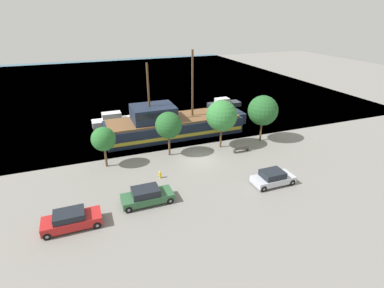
{
  "coord_description": "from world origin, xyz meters",
  "views": [
    {
      "loc": [
        -11.94,
        -28.6,
        15.83
      ],
      "look_at": [
        -0.22,
        2.0,
        1.2
      ],
      "focal_mm": 28.0,
      "sensor_mm": 36.0,
      "label": 1
    }
  ],
  "objects_px": {
    "moored_boat_outer": "(115,120)",
    "fire_hydrant": "(160,174)",
    "parked_car_curb_front": "(71,220)",
    "parked_car_curb_rear": "(147,196)",
    "parked_car_curb_mid": "(273,178)",
    "pirate_ship": "(171,124)",
    "bench_promenade_east": "(242,149)",
    "moored_boat_dockside": "(224,103)"
  },
  "relations": [
    {
      "from": "moored_boat_outer",
      "to": "fire_hydrant",
      "type": "height_order",
      "value": "moored_boat_outer"
    },
    {
      "from": "moored_boat_outer",
      "to": "parked_car_curb_front",
      "type": "relative_size",
      "value": 1.53
    },
    {
      "from": "parked_car_curb_rear",
      "to": "parked_car_curb_mid",
      "type": "bearing_deg",
      "value": -6.07
    },
    {
      "from": "parked_car_curb_mid",
      "to": "fire_hydrant",
      "type": "relative_size",
      "value": 5.47
    },
    {
      "from": "pirate_ship",
      "to": "parked_car_curb_mid",
      "type": "height_order",
      "value": "pirate_ship"
    },
    {
      "from": "parked_car_curb_front",
      "to": "parked_car_curb_mid",
      "type": "xyz_separation_m",
      "value": [
        18.73,
        -0.19,
        -0.02
      ]
    },
    {
      "from": "pirate_ship",
      "to": "parked_car_curb_front",
      "type": "bearing_deg",
      "value": -129.93
    },
    {
      "from": "parked_car_curb_rear",
      "to": "bench_promenade_east",
      "type": "bearing_deg",
      "value": 25.41
    },
    {
      "from": "parked_car_curb_front",
      "to": "parked_car_curb_mid",
      "type": "distance_m",
      "value": 18.73
    },
    {
      "from": "pirate_ship",
      "to": "parked_car_curb_rear",
      "type": "relative_size",
      "value": 4.34
    },
    {
      "from": "parked_car_curb_front",
      "to": "moored_boat_dockside",
      "type": "bearing_deg",
      "value": 44.15
    },
    {
      "from": "parked_car_curb_rear",
      "to": "fire_hydrant",
      "type": "distance_m",
      "value": 4.47
    },
    {
      "from": "parked_car_curb_front",
      "to": "fire_hydrant",
      "type": "relative_size",
      "value": 5.9
    },
    {
      "from": "pirate_ship",
      "to": "fire_hydrant",
      "type": "xyz_separation_m",
      "value": [
        -4.66,
        -10.85,
        -1.18
      ]
    },
    {
      "from": "moored_boat_outer",
      "to": "bench_promenade_east",
      "type": "distance_m",
      "value": 20.15
    },
    {
      "from": "fire_hydrant",
      "to": "pirate_ship",
      "type": "bearing_deg",
      "value": 66.78
    },
    {
      "from": "pirate_ship",
      "to": "fire_hydrant",
      "type": "distance_m",
      "value": 11.87
    },
    {
      "from": "moored_boat_dockside",
      "to": "parked_car_curb_front",
      "type": "bearing_deg",
      "value": -135.85
    },
    {
      "from": "moored_boat_dockside",
      "to": "parked_car_curb_front",
      "type": "height_order",
      "value": "moored_boat_dockside"
    },
    {
      "from": "parked_car_curb_mid",
      "to": "parked_car_curb_rear",
      "type": "bearing_deg",
      "value": 173.93
    },
    {
      "from": "pirate_ship",
      "to": "parked_car_curb_mid",
      "type": "xyz_separation_m",
      "value": [
        5.48,
        -16.01,
        -0.88
      ]
    },
    {
      "from": "moored_boat_dockside",
      "to": "parked_car_curb_front",
      "type": "relative_size",
      "value": 1.31
    },
    {
      "from": "moored_boat_outer",
      "to": "moored_boat_dockside",
      "type": "bearing_deg",
      "value": 7.37
    },
    {
      "from": "moored_boat_dockside",
      "to": "moored_boat_outer",
      "type": "bearing_deg",
      "value": -172.63
    },
    {
      "from": "moored_boat_dockside",
      "to": "bench_promenade_east",
      "type": "distance_m",
      "value": 18.95
    },
    {
      "from": "moored_boat_dockside",
      "to": "moored_boat_outer",
      "type": "relative_size",
      "value": 0.86
    },
    {
      "from": "bench_promenade_east",
      "to": "moored_boat_outer",
      "type": "bearing_deg",
      "value": 130.6
    },
    {
      "from": "pirate_ship",
      "to": "fire_hydrant",
      "type": "relative_size",
      "value": 25.96
    },
    {
      "from": "moored_boat_outer",
      "to": "parked_car_curb_rear",
      "type": "height_order",
      "value": "moored_boat_outer"
    },
    {
      "from": "pirate_ship",
      "to": "bench_promenade_east",
      "type": "distance_m",
      "value": 10.58
    },
    {
      "from": "parked_car_curb_mid",
      "to": "bench_promenade_east",
      "type": "bearing_deg",
      "value": 83.87
    },
    {
      "from": "parked_car_curb_front",
      "to": "fire_hydrant",
      "type": "height_order",
      "value": "parked_car_curb_front"
    },
    {
      "from": "moored_boat_outer",
      "to": "parked_car_curb_mid",
      "type": "xyz_separation_m",
      "value": [
        12.29,
        -22.88,
        -0.01
      ]
    },
    {
      "from": "parked_car_curb_front",
      "to": "pirate_ship",
      "type": "bearing_deg",
      "value": 50.07
    },
    {
      "from": "moored_boat_dockside",
      "to": "fire_hydrant",
      "type": "xyz_separation_m",
      "value": [
        -17.39,
        -20.25,
        -0.18
      ]
    },
    {
      "from": "parked_car_curb_mid",
      "to": "moored_boat_outer",
      "type": "bearing_deg",
      "value": 118.25
    },
    {
      "from": "parked_car_curb_front",
      "to": "bench_promenade_east",
      "type": "distance_m",
      "value": 20.9
    },
    {
      "from": "parked_car_curb_rear",
      "to": "moored_boat_dockside",
      "type": "bearing_deg",
      "value": 50.81
    },
    {
      "from": "moored_boat_outer",
      "to": "bench_promenade_east",
      "type": "height_order",
      "value": "moored_boat_outer"
    },
    {
      "from": "moored_boat_outer",
      "to": "parked_car_curb_rear",
      "type": "distance_m",
      "value": 21.57
    },
    {
      "from": "parked_car_curb_mid",
      "to": "moored_boat_dockside",
      "type": "bearing_deg",
      "value": 74.06
    },
    {
      "from": "pirate_ship",
      "to": "moored_boat_outer",
      "type": "height_order",
      "value": "pirate_ship"
    }
  ]
}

